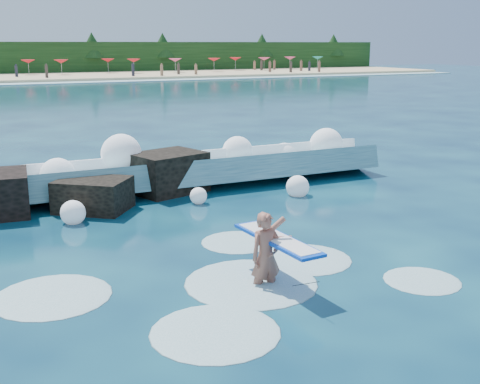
{
  "coord_description": "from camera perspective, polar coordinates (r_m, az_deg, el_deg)",
  "views": [
    {
      "loc": [
        -4.68,
        -10.84,
        4.72
      ],
      "look_at": [
        1.5,
        2.0,
        1.2
      ],
      "focal_mm": 45.0,
      "sensor_mm": 36.0,
      "label": 1
    }
  ],
  "objects": [
    {
      "name": "beachgoers",
      "position": [
        88.0,
        -15.8,
        11.02
      ],
      "size": [
        103.5,
        13.13,
        1.93
      ],
      "color": "#3F332D",
      "rests_on": "ground"
    },
    {
      "name": "wave_spray",
      "position": [
        20.05,
        -7.12,
        2.88
      ],
      "size": [
        15.18,
        4.08,
        1.98
      ],
      "color": "white",
      "rests_on": "ground"
    },
    {
      "name": "surfer_with_board",
      "position": [
        12.03,
        2.73,
        -5.8
      ],
      "size": [
        0.99,
        2.97,
        1.83
      ],
      "color": "#9E5C4A",
      "rests_on": "ground"
    },
    {
      "name": "rock_cluster",
      "position": [
        18.62,
        -15.39,
        0.22
      ],
      "size": [
        8.4,
        3.56,
        1.53
      ],
      "color": "black",
      "rests_on": "ground"
    },
    {
      "name": "surf_foam",
      "position": [
        12.28,
        -1.13,
        -8.73
      ],
      "size": [
        8.89,
        6.13,
        0.14
      ],
      "color": "silver",
      "rests_on": "ground"
    },
    {
      "name": "breaking_wave",
      "position": [
        20.1,
        -8.51,
        1.6
      ],
      "size": [
        16.59,
        2.65,
        1.43
      ],
      "color": "teal",
      "rests_on": "ground"
    },
    {
      "name": "ground",
      "position": [
        12.72,
        -2.2,
        -7.93
      ],
      "size": [
        200.0,
        200.0,
        0.0
      ],
      "primitive_type": "plane",
      "color": "#061D37",
      "rests_on": "ground"
    }
  ]
}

